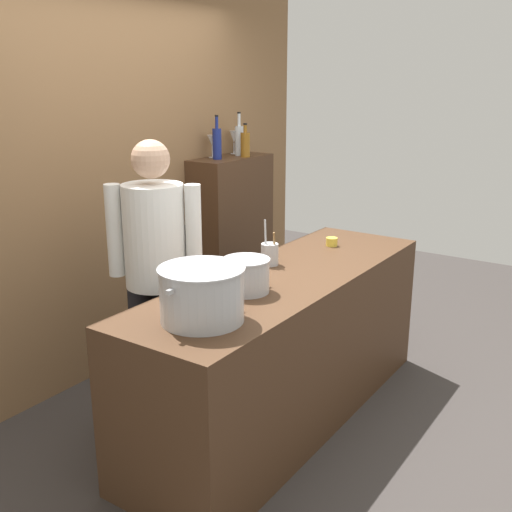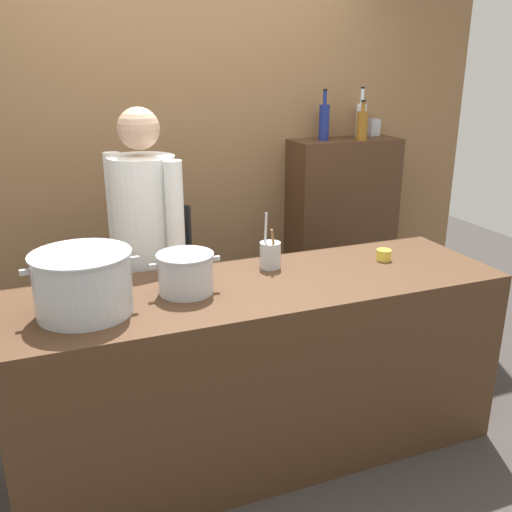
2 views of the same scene
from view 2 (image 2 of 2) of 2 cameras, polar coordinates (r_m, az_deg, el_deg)
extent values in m
plane|color=#383330|center=(3.04, 0.57, -18.73)|extent=(8.00, 8.00, 0.00)
cube|color=olive|center=(3.76, -7.60, 13.31)|extent=(4.40, 0.10, 3.00)
cube|color=#472D1C|center=(2.79, 0.60, -11.39)|extent=(2.29, 0.70, 0.90)
cube|color=#472D1C|center=(4.13, 8.58, 2.21)|extent=(0.76, 0.32, 1.37)
cylinder|color=black|center=(3.15, -9.19, -8.51)|extent=(0.14, 0.14, 0.84)
cylinder|color=black|center=(3.28, -11.70, -7.50)|extent=(0.14, 0.14, 0.84)
cylinder|color=white|center=(2.96, -11.28, 4.36)|extent=(0.34, 0.34, 0.58)
cube|color=black|center=(3.15, -8.63, 0.82)|extent=(0.18, 0.26, 0.52)
cylinder|color=white|center=(2.80, -8.22, 4.31)|extent=(0.09, 0.09, 0.52)
cylinder|color=white|center=(3.12, -14.10, 5.42)|extent=(0.09, 0.09, 0.52)
sphere|color=tan|center=(2.89, -11.83, 12.54)|extent=(0.21, 0.21, 0.21)
cylinder|color=#B7BABF|center=(2.35, -17.12, -2.73)|extent=(0.38, 0.38, 0.25)
cylinder|color=#B7BABF|center=(2.31, -17.42, 0.22)|extent=(0.40, 0.40, 0.01)
cube|color=#B7BABF|center=(2.32, -22.46, -1.53)|extent=(0.04, 0.02, 0.02)
cube|color=#B7BABF|center=(2.34, -12.19, -0.30)|extent=(0.04, 0.02, 0.02)
cylinder|color=#B7BABF|center=(2.48, -7.14, -1.82)|extent=(0.24, 0.24, 0.17)
cylinder|color=#B7BABF|center=(2.45, -7.22, 0.13)|extent=(0.25, 0.25, 0.01)
cube|color=#B7BABF|center=(2.43, -10.35, -1.03)|extent=(0.04, 0.02, 0.02)
cube|color=#B7BABF|center=(2.49, -4.11, -0.25)|extent=(0.04, 0.02, 0.02)
cylinder|color=#B7BABF|center=(2.76, 1.45, 0.10)|extent=(0.10, 0.10, 0.13)
cylinder|color=#B7BABF|center=(2.75, 0.95, 1.79)|extent=(0.03, 0.03, 0.26)
cylinder|color=olive|center=(2.73, 1.85, 0.90)|extent=(0.04, 0.02, 0.19)
cylinder|color=yellow|center=(2.96, 12.83, 0.11)|extent=(0.08, 0.08, 0.06)
cylinder|color=#8C5919|center=(3.94, 10.71, 12.84)|extent=(0.08, 0.08, 0.19)
cylinder|color=#8C5919|center=(3.93, 10.82, 14.66)|extent=(0.03, 0.03, 0.06)
cylinder|color=black|center=(3.92, 10.86, 15.19)|extent=(0.03, 0.03, 0.01)
cylinder|color=navy|center=(3.90, 6.92, 13.29)|extent=(0.07, 0.07, 0.23)
cylinder|color=navy|center=(3.89, 7.01, 15.65)|extent=(0.02, 0.02, 0.09)
cylinder|color=black|center=(3.89, 7.04, 16.39)|extent=(0.03, 0.03, 0.01)
cylinder|color=silver|center=(4.04, 10.60, 13.30)|extent=(0.07, 0.07, 0.23)
cylinder|color=silver|center=(4.03, 10.74, 15.65)|extent=(0.02, 0.02, 0.10)
cylinder|color=black|center=(4.02, 10.79, 16.43)|extent=(0.03, 0.03, 0.01)
cylinder|color=silver|center=(4.02, 6.93, 11.82)|extent=(0.06, 0.06, 0.01)
cylinder|color=silver|center=(4.01, 6.95, 12.47)|extent=(0.01, 0.01, 0.09)
cone|color=silver|center=(4.00, 7.00, 13.68)|extent=(0.08, 0.08, 0.08)
cylinder|color=silver|center=(4.17, 10.56, 11.90)|extent=(0.06, 0.06, 0.01)
cylinder|color=silver|center=(4.17, 10.59, 12.52)|extent=(0.01, 0.01, 0.09)
cone|color=silver|center=(4.16, 10.67, 13.77)|extent=(0.07, 0.07, 0.10)
cube|color=#B2B2B7|center=(4.22, 11.80, 12.67)|extent=(0.08, 0.08, 0.12)
camera|label=1|loc=(1.97, -96.85, 1.45)|focal=42.75mm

